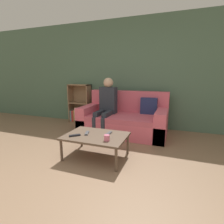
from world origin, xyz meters
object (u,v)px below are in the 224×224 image
bookshelf (80,108)px  cup_near (107,138)px  couch (124,120)px  person_adult (107,102)px  tv_remote_1 (75,135)px  tv_remote_0 (87,133)px  coffee_table (96,137)px  tv_remote_2 (109,133)px

bookshelf → cup_near: size_ratio=12.17×
couch → cup_near: (0.17, -1.49, 0.12)m
person_adult → cup_near: bearing=-66.6°
tv_remote_1 → tv_remote_0: bearing=99.0°
coffee_table → tv_remote_0: 0.17m
bookshelf → tv_remote_0: bearing=-56.6°
bookshelf → tv_remote_2: (1.50, -1.67, -0.02)m
coffee_table → tv_remote_1: size_ratio=6.08×
tv_remote_0 → tv_remote_2: same height
couch → bookshelf: size_ratio=1.79×
couch → coffee_table: 1.33m
tv_remote_0 → tv_remote_1: (-0.12, -0.16, 0.00)m
bookshelf → tv_remote_1: 2.20m
couch → tv_remote_0: size_ratio=10.53×
bookshelf → coffee_table: bearing=-53.3°
bookshelf → tv_remote_1: bearing=-61.6°
person_adult → tv_remote_1: (0.02, -1.38, -0.32)m
couch → bookshelf: 1.48m
person_adult → tv_remote_0: person_adult is taller
tv_remote_1 → bookshelf: bearing=165.2°
tv_remote_0 → person_adult: bearing=78.2°
coffee_table → cup_near: (0.25, -0.16, 0.08)m
couch → tv_remote_0: 1.34m
tv_remote_0 → tv_remote_2: (0.33, 0.10, 0.00)m
tv_remote_0 → tv_remote_1: size_ratio=1.13×
tv_remote_0 → tv_remote_1: bearing=-146.4°
bookshelf → tv_remote_2: bookshelf is taller
cup_near → couch: bearing=96.7°
tv_remote_2 → couch: bearing=95.9°
person_adult → tv_remote_1: 1.42m
couch → person_adult: (-0.38, -0.10, 0.41)m
cup_near → tv_remote_1: size_ratio=0.54×
tv_remote_1 → coffee_table: bearing=75.2°
coffee_table → cup_near: 0.31m
couch → coffee_table: size_ratio=1.95×
person_adult → cup_near: (0.55, -1.39, -0.29)m
couch → tv_remote_1: (-0.36, -1.48, 0.09)m
coffee_table → bookshelf: bearing=126.7°
couch → tv_remote_0: bearing=-100.1°
coffee_table → tv_remote_1: tv_remote_1 is taller
couch → tv_remote_1: 1.52m
couch → tv_remote_1: bearing=-103.6°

